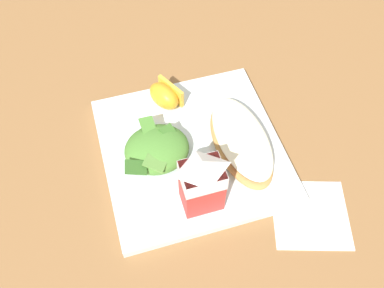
{
  "coord_description": "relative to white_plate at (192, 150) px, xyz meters",
  "views": [
    {
      "loc": [
        0.1,
        0.35,
        0.57
      ],
      "look_at": [
        0.0,
        0.0,
        0.03
      ],
      "focal_mm": 38.88,
      "sensor_mm": 36.0,
      "label": 1
    }
  ],
  "objects": [
    {
      "name": "cheesy_pizza_bread",
      "position": [
        -0.07,
        0.02,
        0.03
      ],
      "size": [
        0.09,
        0.17,
        0.04
      ],
      "color": "tan",
      "rests_on": "white_plate"
    },
    {
      "name": "white_plate",
      "position": [
        0.0,
        0.0,
        0.0
      ],
      "size": [
        0.28,
        0.28,
        0.02
      ],
      "primitive_type": "cube",
      "color": "silver",
      "rests_on": "ground"
    },
    {
      "name": "milk_carton",
      "position": [
        0.01,
        0.09,
        0.07
      ],
      "size": [
        0.06,
        0.04,
        0.11
      ],
      "color": "#B7332D",
      "rests_on": "white_plate"
    },
    {
      "name": "paper_napkin",
      "position": [
        -0.14,
        0.15,
        -0.01
      ],
      "size": [
        0.14,
        0.14,
        0.0
      ],
      "primitive_type": "cube",
      "rotation": [
        0.0,
        0.0,
        -0.3
      ],
      "color": "white",
      "rests_on": "ground"
    },
    {
      "name": "orange_wedge_front",
      "position": [
        0.02,
        -0.1,
        0.03
      ],
      "size": [
        0.06,
        0.07,
        0.04
      ],
      "color": "orange",
      "rests_on": "white_plate"
    },
    {
      "name": "green_salad_pile",
      "position": [
        0.06,
        0.0,
        0.03
      ],
      "size": [
        0.11,
        0.1,
        0.04
      ],
      "color": "#4C8433",
      "rests_on": "white_plate"
    },
    {
      "name": "ground",
      "position": [
        0.0,
        0.0,
        -0.01
      ],
      "size": [
        3.0,
        3.0,
        0.0
      ],
      "primitive_type": "plane",
      "color": "olive"
    }
  ]
}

